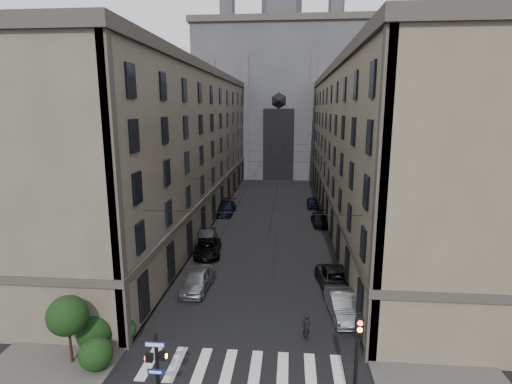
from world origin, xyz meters
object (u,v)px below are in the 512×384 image
(pedestrian_signal_left, at_px, (157,367))
(car_left_far, at_px, (226,208))
(car_right_midnear, at_px, (336,280))
(car_right_midfar, at_px, (320,220))
(car_right_near, at_px, (343,305))
(traffic_light_right, at_px, (357,353))
(car_left_midfar, at_px, (207,248))
(gothic_tower, at_px, (281,91))
(pedestrian, at_px, (307,327))
(car_left_near, at_px, (197,280))
(car_left_midnear, at_px, (206,237))
(car_right_far, at_px, (313,203))

(pedestrian_signal_left, xyz_separation_m, car_left_far, (-2.69, 35.91, -1.51))
(car_right_midnear, bearing_deg, car_right_midfar, 83.34)
(pedestrian_signal_left, xyz_separation_m, car_right_near, (9.71, 9.67, -1.51))
(traffic_light_right, bearing_deg, pedestrian_signal_left, -177.36)
(pedestrian_signal_left, distance_m, car_left_far, 36.04)
(car_right_near, height_order, car_right_midfar, car_right_near)
(car_left_midfar, xyz_separation_m, car_right_near, (11.65, -10.71, 0.09))
(gothic_tower, bearing_deg, car_right_near, -84.45)
(gothic_tower, height_order, pedestrian_signal_left, gothic_tower)
(car_right_near, relative_size, pedestrian, 2.81)
(car_left_midfar, relative_size, car_left_far, 0.94)
(car_left_midfar, bearing_deg, car_right_midnear, -37.01)
(traffic_light_right, height_order, car_left_near, traffic_light_right)
(car_left_midnear, height_order, pedestrian, pedestrian)
(car_right_midfar, bearing_deg, gothic_tower, 94.76)
(traffic_light_right, distance_m, car_right_midnear, 13.69)
(car_right_near, bearing_deg, pedestrian_signal_left, -141.44)
(gothic_tower, height_order, car_right_midnear, gothic_tower)
(car_right_near, bearing_deg, car_left_midnear, 125.69)
(pedestrian_signal_left, height_order, car_left_far, pedestrian_signal_left)
(car_left_midfar, bearing_deg, car_right_midfar, 36.32)
(traffic_light_right, height_order, car_right_midnear, traffic_light_right)
(car_left_far, distance_m, car_right_midnear, 25.29)
(car_right_near, distance_m, car_right_far, 30.86)
(car_left_midfar, height_order, car_right_midnear, car_right_midnear)
(traffic_light_right, xyz_separation_m, car_left_midfar, (-11.05, 19.95, -2.56))
(car_left_near, height_order, car_left_midnear, car_left_near)
(pedestrian_signal_left, height_order, pedestrian, pedestrian_signal_left)
(pedestrian_signal_left, bearing_deg, car_left_midnear, 96.54)
(gothic_tower, xyz_separation_m, traffic_light_right, (5.60, -73.04, -14.51))
(car_left_far, xyz_separation_m, car_right_midfar, (12.40, -4.23, -0.12))
(car_left_far, relative_size, car_right_near, 1.13)
(traffic_light_right, distance_m, car_left_midfar, 22.95)
(car_left_midfar, bearing_deg, pedestrian, -64.53)
(car_left_near, bearing_deg, pedestrian, -34.75)
(car_left_far, height_order, car_right_midfar, car_left_far)
(car_left_far, bearing_deg, gothic_tower, 81.28)
(car_right_midnear, height_order, car_right_midfar, car_right_midnear)
(car_left_midnear, distance_m, car_right_far, 20.84)
(pedestrian_signal_left, distance_m, pedestrian, 9.79)
(pedestrian_signal_left, relative_size, car_left_far, 0.72)
(car_left_far, distance_m, car_right_midfar, 13.10)
(traffic_light_right, relative_size, car_left_near, 1.08)
(car_left_midfar, bearing_deg, car_right_far, 53.13)
(traffic_light_right, relative_size, car_right_midfar, 1.09)
(traffic_light_right, distance_m, car_left_midnear, 25.99)
(car_left_near, height_order, car_right_midnear, car_left_near)
(car_right_near, distance_m, car_right_midnear, 4.20)
(pedestrian_signal_left, distance_m, car_right_midfar, 33.18)
(car_left_far, bearing_deg, car_right_near, -64.06)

